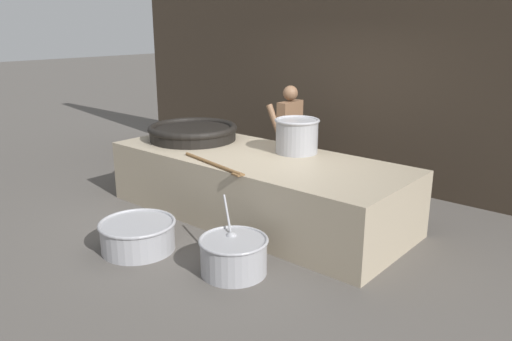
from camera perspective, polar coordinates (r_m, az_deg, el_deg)
ground_plane at (r=6.62m, az=0.00°, el=-5.12°), size 60.00×60.00×0.00m
back_wall at (r=8.04m, az=11.07°, el=14.76°), size 9.40×0.24×4.47m
hearth_platform at (r=6.48m, az=0.00°, el=-1.74°), size 3.99×1.58×0.82m
giant_wok_near at (r=7.25m, az=-7.23°, el=4.42°), size 1.28×1.28×0.22m
stock_pot at (r=6.46m, az=4.69°, el=4.06°), size 0.58×0.58×0.44m
stirring_paddle at (r=5.89m, az=-4.73°, el=0.68°), size 1.16×0.30×0.04m
cook at (r=7.45m, az=3.81°, el=4.16°), size 0.37×0.58×1.57m
prep_bowl_vegetables at (r=5.10m, az=-2.57°, el=-9.49°), size 0.81×0.71×0.65m
prep_bowl_meat at (r=5.74m, az=-13.35°, el=-7.09°), size 0.85×0.85×0.34m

